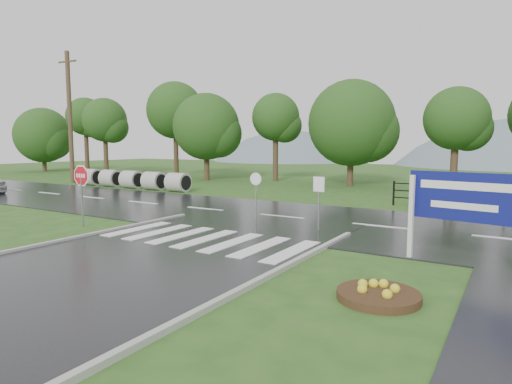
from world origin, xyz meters
The scene contains 13 objects.
ground centered at (0.00, 0.00, 0.00)m, with size 120.00×120.00×0.00m, color #29501A.
main_road centered at (0.00, 10.00, 0.00)m, with size 90.00×8.00×0.04m, color black.
crosswalk centered at (0.00, 5.00, 0.06)m, with size 6.50×2.80×0.02m.
fence_west centered at (7.75, 16.00, 0.72)m, with size 9.58×0.08×1.20m.
hills centered at (3.49, 65.00, -15.54)m, with size 102.00×48.00×48.00m.
treeline centered at (1.00, 24.00, 0.00)m, with size 83.20×5.20×10.00m.
culvert_pipes centered at (-14.32, 15.00, 0.60)m, with size 9.70×1.20×1.20m.
stop_sign centered at (-5.26, 4.47, 1.68)m, with size 1.07×0.06×2.39m.
estate_billboard centered at (7.07, 6.16, 1.59)m, with size 2.61×0.52×2.31m.
flower_bed centered at (6.02, 2.72, 0.12)m, with size 1.59×1.59×0.32m.
reg_sign_small centered at (2.40, 8.17, 1.36)m, with size 0.42×0.07×1.89m.
reg_sign_round centered at (-0.03, 8.01, 1.26)m, with size 0.45×0.07×1.95m.
utility_pole_west centered at (-21.47, 15.50, 5.09)m, with size 1.78×0.33×10.02m.
Camera 1 is at (8.19, -5.30, 2.98)m, focal length 30.00 mm.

